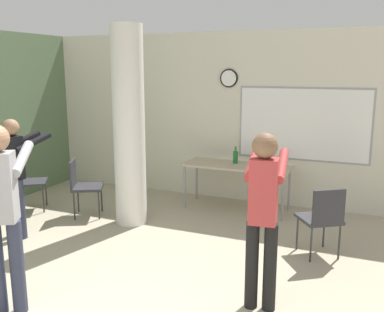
{
  "coord_description": "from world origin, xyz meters",
  "views": [
    {
      "loc": [
        2.06,
        -1.81,
        2.22
      ],
      "look_at": [
        0.08,
        2.94,
        1.15
      ],
      "focal_mm": 40.0,
      "sensor_mm": 36.0,
      "label": 1
    }
  ],
  "objects": [
    {
      "name": "wall_back",
      "position": [
        0.03,
        5.06,
        1.4
      ],
      "size": [
        8.0,
        0.15,
        2.8
      ],
      "color": "beige",
      "rests_on": "ground_plane"
    },
    {
      "name": "support_pillar",
      "position": [
        -1.04,
        3.34,
        1.4
      ],
      "size": [
        0.45,
        0.45,
        2.8
      ],
      "color": "silver",
      "rests_on": "ground_plane"
    },
    {
      "name": "folding_table",
      "position": [
        0.2,
        4.5,
        0.67
      ],
      "size": [
        1.69,
        0.63,
        0.72
      ],
      "color": "tan",
      "rests_on": "ground_plane"
    },
    {
      "name": "bottle_on_table",
      "position": [
        0.14,
        4.6,
        0.83
      ],
      "size": [
        0.08,
        0.08,
        0.27
      ],
      "color": "#1E6B2D",
      "rests_on": "folding_table"
    },
    {
      "name": "chair_mid_room",
      "position": [
        1.64,
        3.18,
        0.51
      ],
      "size": [
        0.61,
        0.61,
        0.87
      ],
      "color": "#2D2D33",
      "rests_on": "ground_plane"
    },
    {
      "name": "chair_by_left_wall",
      "position": [
        -2.84,
        3.19,
        0.51
      ],
      "size": [
        0.61,
        0.61,
        0.87
      ],
      "color": "#2D2D33",
      "rests_on": "ground_plane"
    },
    {
      "name": "chair_near_pillar",
      "position": [
        -1.85,
        3.3,
        0.51
      ],
      "size": [
        0.6,
        0.6,
        0.87
      ],
      "color": "#2D2D33",
      "rests_on": "ground_plane"
    },
    {
      "name": "person_playing_side",
      "position": [
        1.24,
        1.84,
        0.98
      ],
      "size": [
        0.41,
        0.64,
        1.67
      ],
      "color": "black",
      "rests_on": "ground_plane"
    },
    {
      "name": "person_playing_front",
      "position": [
        -0.88,
        0.89,
        1.03
      ],
      "size": [
        0.6,
        0.7,
        1.75
      ],
      "color": "#2D3347",
      "rests_on": "ground_plane"
    },
    {
      "name": "person_watching_back",
      "position": [
        -2.14,
        2.3,
        0.93
      ],
      "size": [
        0.47,
        0.63,
        1.58
      ],
      "color": "#2D3347",
      "rests_on": "ground_plane"
    }
  ]
}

